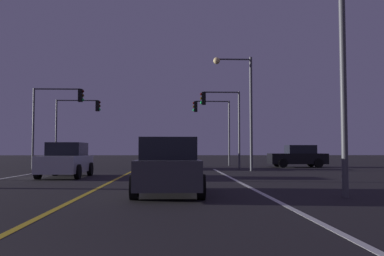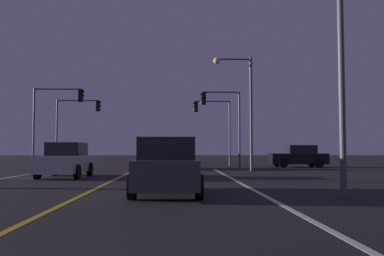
% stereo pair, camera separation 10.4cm
% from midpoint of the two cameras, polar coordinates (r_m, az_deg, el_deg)
% --- Properties ---
extents(lane_edge_right, '(0.16, 32.71, 0.01)m').
position_cam_midpoint_polar(lane_edge_right, '(12.54, 10.08, -9.12)').
color(lane_edge_right, silver).
rests_on(lane_edge_right, ground).
extents(lane_center_divider, '(0.16, 32.71, 0.01)m').
position_cam_midpoint_polar(lane_center_divider, '(12.57, -14.91, -9.05)').
color(lane_center_divider, gold).
rests_on(lane_center_divider, ground).
extents(car_oncoming, '(2.02, 4.30, 1.70)m').
position_cam_midpoint_polar(car_oncoming, '(21.14, -16.93, -4.32)').
color(car_oncoming, black).
rests_on(car_oncoming, ground).
extents(car_crossing_side, '(4.30, 2.02, 1.70)m').
position_cam_midpoint_polar(car_crossing_side, '(32.72, 14.62, -3.85)').
color(car_crossing_side, black).
rests_on(car_crossing_side, ground).
extents(car_ahead_far, '(2.02, 4.30, 1.70)m').
position_cam_midpoint_polar(car_ahead_far, '(29.02, -3.20, -4.06)').
color(car_ahead_far, black).
rests_on(car_ahead_far, ground).
extents(car_lead_same_lane, '(2.02, 4.30, 1.70)m').
position_cam_midpoint_polar(car_lead_same_lane, '(12.45, -3.26, -5.43)').
color(car_lead_same_lane, black).
rests_on(car_lead_same_lane, ground).
extents(traffic_light_near_right, '(2.86, 0.36, 5.50)m').
position_cam_midpoint_polar(traffic_light_near_right, '(29.34, 4.13, 2.30)').
color(traffic_light_near_right, '#4C4C51').
rests_on(traffic_light_near_right, ground).
extents(traffic_light_near_left, '(3.56, 0.36, 5.66)m').
position_cam_midpoint_polar(traffic_light_near_left, '(30.36, -18.00, 2.54)').
color(traffic_light_near_left, '#4C4C51').
rests_on(traffic_light_near_left, ground).
extents(traffic_light_far_right, '(3.16, 0.36, 5.49)m').
position_cam_midpoint_polar(traffic_light_far_right, '(34.78, 2.90, 1.48)').
color(traffic_light_far_right, '#4C4C51').
rests_on(traffic_light_far_right, ground).
extents(traffic_light_far_left, '(3.72, 0.36, 5.52)m').
position_cam_midpoint_polar(traffic_light_far_left, '(35.62, -15.41, 1.55)').
color(traffic_light_far_left, '#4C4C51').
rests_on(traffic_light_far_left, ground).
extents(street_lamp_right_near, '(2.23, 0.44, 8.99)m').
position_cam_midpoint_polar(street_lamp_right_near, '(13.01, 18.09, 16.31)').
color(street_lamp_right_near, '#4C4C51').
rests_on(street_lamp_right_near, ground).
extents(street_lamp_right_far, '(2.50, 0.44, 7.28)m').
position_cam_midpoint_polar(street_lamp_right_far, '(26.47, 6.98, 4.29)').
color(street_lamp_right_far, '#4C4C51').
rests_on(street_lamp_right_far, ground).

